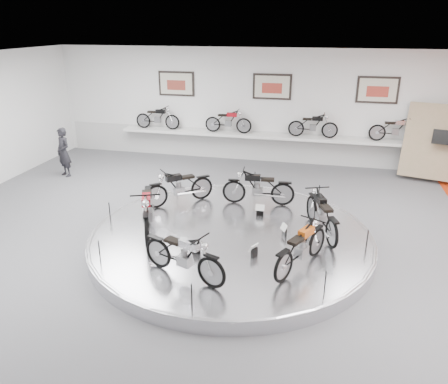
% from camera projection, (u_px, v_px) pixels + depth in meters
% --- Properties ---
extents(floor, '(16.00, 16.00, 0.00)m').
position_uv_depth(floor, '(228.00, 250.00, 9.81)').
color(floor, '#565659').
rests_on(floor, ground).
extents(ceiling, '(16.00, 16.00, 0.00)m').
position_uv_depth(ceiling, '(229.00, 66.00, 8.35)').
color(ceiling, white).
rests_on(ceiling, wall_back).
extents(wall_back, '(16.00, 0.00, 16.00)m').
position_uv_depth(wall_back, '(271.00, 107.00, 15.43)').
color(wall_back, white).
rests_on(wall_back, floor).
extents(dado_band, '(15.68, 0.04, 1.10)m').
position_uv_depth(dado_band, '(270.00, 147.00, 15.94)').
color(dado_band, '#BCBCBA').
rests_on(dado_band, floor).
extents(display_platform, '(6.40, 6.40, 0.30)m').
position_uv_depth(display_platform, '(231.00, 238.00, 10.02)').
color(display_platform, silver).
rests_on(display_platform, floor).
extents(platform_rim, '(6.40, 6.40, 0.10)m').
position_uv_depth(platform_rim, '(231.00, 234.00, 9.98)').
color(platform_rim, '#B2B2BA').
rests_on(platform_rim, display_platform).
extents(shelf, '(11.00, 0.55, 0.10)m').
position_uv_depth(shelf, '(269.00, 136.00, 15.52)').
color(shelf, silver).
rests_on(shelf, wall_back).
extents(poster_left, '(1.35, 0.06, 0.88)m').
position_uv_depth(poster_left, '(176.00, 84.00, 15.88)').
color(poster_left, beige).
rests_on(poster_left, wall_back).
extents(poster_center, '(1.35, 0.06, 0.88)m').
position_uv_depth(poster_center, '(272.00, 87.00, 15.14)').
color(poster_center, beige).
rests_on(poster_center, wall_back).
extents(poster_right, '(1.35, 0.06, 0.88)m').
position_uv_depth(poster_right, '(378.00, 90.00, 14.40)').
color(poster_right, beige).
rests_on(poster_right, wall_back).
extents(display_panel, '(2.56, 1.52, 2.30)m').
position_uv_depth(display_panel, '(444.00, 143.00, 13.70)').
color(display_panel, '#9A7D64').
rests_on(display_panel, floor).
extents(shelf_bike_a, '(1.22, 0.43, 0.73)m').
position_uv_depth(shelf_bike_a, '(158.00, 119.00, 16.26)').
color(shelf_bike_a, black).
rests_on(shelf_bike_a, shelf).
extents(shelf_bike_b, '(1.22, 0.43, 0.73)m').
position_uv_depth(shelf_bike_b, '(228.00, 123.00, 15.69)').
color(shelf_bike_b, maroon).
rests_on(shelf_bike_b, shelf).
extents(shelf_bike_c, '(1.22, 0.43, 0.73)m').
position_uv_depth(shelf_bike_c, '(313.00, 127.00, 15.05)').
color(shelf_bike_c, black).
rests_on(shelf_bike_c, shelf).
extents(shelf_bike_d, '(1.22, 0.43, 0.73)m').
position_uv_depth(shelf_bike_d, '(395.00, 131.00, 14.48)').
color(shelf_bike_d, '#B4B4B9').
rests_on(shelf_bike_d, shelf).
extents(bike_a, '(1.14, 1.77, 0.98)m').
position_uv_depth(bike_a, '(322.00, 214.00, 9.76)').
color(bike_a, black).
rests_on(bike_a, display_platform).
extents(bike_b, '(1.65, 0.70, 0.94)m').
position_uv_depth(bike_b, '(258.00, 187.00, 11.37)').
color(bike_b, black).
rests_on(bike_b, display_platform).
extents(bike_c, '(1.60, 1.50, 0.95)m').
position_uv_depth(bike_c, '(179.00, 187.00, 11.41)').
color(bike_c, black).
rests_on(bike_c, display_platform).
extents(bike_d, '(1.29, 1.98, 1.10)m').
position_uv_depth(bike_d, '(147.00, 209.00, 9.84)').
color(bike_d, maroon).
rests_on(bike_d, display_platform).
extents(bike_e, '(1.69, 1.09, 0.94)m').
position_uv_depth(bike_e, '(184.00, 255.00, 8.07)').
color(bike_e, '#B4B4B9').
rests_on(bike_e, display_platform).
extents(bike_f, '(1.20, 1.66, 0.93)m').
position_uv_depth(bike_f, '(301.00, 247.00, 8.38)').
color(bike_f, '#AD490F').
rests_on(bike_f, display_platform).
extents(visitor, '(0.70, 0.62, 1.62)m').
position_uv_depth(visitor, '(64.00, 152.00, 14.31)').
color(visitor, black).
rests_on(visitor, floor).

